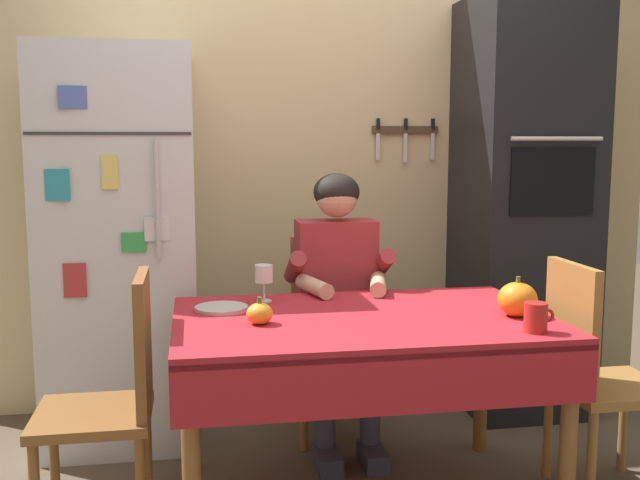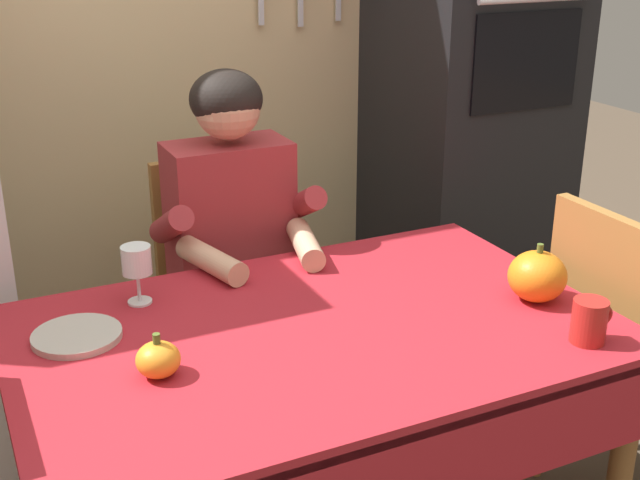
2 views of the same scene
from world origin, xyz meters
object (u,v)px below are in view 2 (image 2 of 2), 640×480
Objects in this scene: dining_table at (319,362)px; chair_right_side at (617,348)px; chair_behind_person at (221,289)px; serving_tray at (77,336)px; seated_person at (239,244)px; wall_oven at (469,91)px; coffee_mug at (590,321)px; pumpkin_large at (537,276)px; pumpkin_medium at (158,359)px; wine_glass at (137,263)px.

dining_table is 1.51× the size of chair_right_side.
serving_tray is (-0.54, -0.59, 0.24)m from chair_behind_person.
seated_person is at bearing 142.68° from chair_right_side.
serving_tray is at bearing -155.31° from wall_oven.
seated_person is 1.34× the size of chair_right_side.
coffee_mug is 1.17m from serving_tray.
pumpkin_medium is at bearing 177.31° from pumpkin_large.
wall_oven is at bearing 7.23° from chair_behind_person.
pumpkin_large reaches higher than coffee_mug.
seated_person is at bearing 128.24° from pumpkin_large.
seated_person is 0.88m from pumpkin_large.
chair_behind_person is at bearing 47.45° from serving_tray.
pumpkin_large is 1.12m from serving_tray.
chair_behind_person reaches higher than coffee_mug.
wall_oven is 1.75m from pumpkin_medium.
wall_oven reaches higher than chair_right_side.
wall_oven reaches higher than pumpkin_large.
coffee_mug is at bearing -61.09° from seated_person.
wall_oven is at bearing 17.28° from seated_person.
chair_behind_person is 1.07m from pumpkin_large.
chair_right_side is 0.53m from coffee_mug.
pumpkin_large is at bearing -8.42° from dining_table.
pumpkin_medium is at bearing -174.31° from dining_table.
dining_table is (-1.05, -0.92, -0.39)m from wall_oven.
wine_glass is at bearing 35.60° from serving_tray.
pumpkin_large is at bearing -58.27° from chair_behind_person.
wall_oven is 2.26× the size of chair_right_side.
pumpkin_large is at bearing -176.63° from chair_right_side.
seated_person is 8.20× the size of wine_glass.
wall_oven is 1.12m from seated_person.
wall_oven reaches higher than wine_glass.
wall_oven is 21.28× the size of pumpkin_medium.
pumpkin_medium is (-0.05, -0.37, -0.07)m from wine_glass.
pumpkin_medium reaches higher than dining_table.
wall_oven is at bearing 24.69° from serving_tray.
serving_tray is at bearing 165.23° from pumpkin_large.
wine_glass is 1.54× the size of pumpkin_medium.
wine_glass is at bearing 82.08° from pumpkin_medium.
pumpkin_large is at bearing -14.77° from serving_tray.
seated_person is 1.05m from coffee_mug.
seated_person is at bearing 36.55° from serving_tray.
dining_table is at bearing -44.12° from wine_glass.
chair_behind_person reaches higher than serving_tray.
chair_behind_person is 8.66× the size of coffee_mug.
seated_person is at bearing 57.13° from pumpkin_medium.
wine_glass reaches higher than serving_tray.
chair_right_side is (0.88, -0.67, -0.23)m from seated_person.
coffee_mug is at bearing -146.26° from chair_right_side.
seated_person is 11.60× the size of coffee_mug.
serving_tray is at bearing 158.69° from dining_table.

